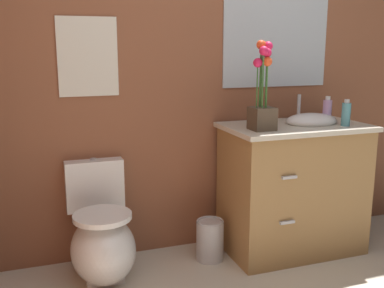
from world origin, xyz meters
The scene contains 9 objects.
wall_back centered at (0.20, 1.80, 1.25)m, with size 4.75×0.05×2.50m, color brown.
toilet centered at (-0.81, 1.50, 0.24)m, with size 0.38×0.59×0.69m.
vanity_cabinet centered at (0.48, 1.48, 0.45)m, with size 0.94×0.56×1.05m.
flower_vase centered at (0.18, 1.38, 1.08)m, with size 0.14×0.14×0.54m.
soap_bottle centered at (0.76, 1.33, 0.95)m, with size 0.06×0.06×0.17m.
lotion_bottle centered at (0.73, 1.49, 0.95)m, with size 0.06×0.06×0.18m.
trash_bin centered at (-0.11, 1.51, 0.14)m, with size 0.18×0.18×0.27m.
wall_poster centered at (-0.81, 1.77, 1.31)m, with size 0.36×0.01×0.48m, color silver.
wall_mirror centered at (0.48, 1.77, 1.45)m, with size 0.80×0.01×0.70m, color #B2BCC6.
Camera 1 is at (-1.14, -1.07, 1.37)m, focal length 42.46 mm.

